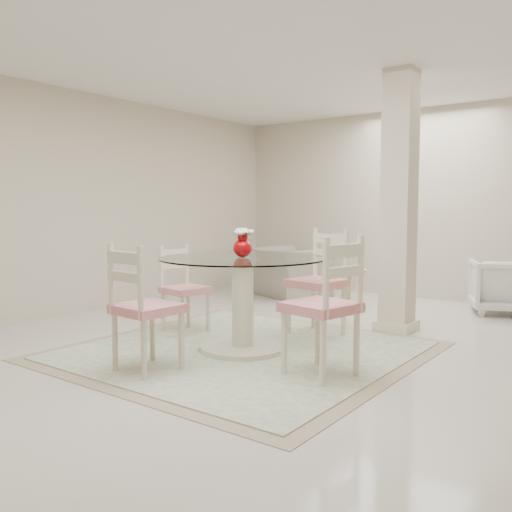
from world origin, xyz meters
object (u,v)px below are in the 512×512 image
Objects in this scene: recliner_taupe at (287,272)px; dining_chair_south at (140,299)px; dining_table at (243,304)px; armchair_white at (502,286)px; dining_chair_west at (181,282)px; dining_chair_east at (328,296)px; dining_chair_north at (321,273)px; red_vase at (243,243)px; column at (399,202)px; side_table at (348,290)px.

dining_chair_south is at bearing 126.48° from recliner_taupe.
dining_table is 3.63m from armchair_white.
dining_chair_south reaches higher than dining_chair_west.
dining_chair_north is at bearing -137.16° from dining_chair_east.
red_vase is 0.22× the size of dining_chair_north.
dining_chair_east is at bearing -13.23° from red_vase.
dining_chair_east reaches higher than dining_table.
dining_chair_west is 1.45m from dining_chair_south.
column is 1.11m from dining_chair_north.
side_table is at bearing 3.40° from armchair_white.
side_table is at bearing -85.66° from dining_chair_south.
recliner_taupe is (-1.42, 2.88, -0.63)m from red_vase.
dining_chair_east is at bearing -65.85° from side_table.
red_vase reaches higher than dining_table.
dining_chair_east reaches higher than armchair_white.
dining_table is at bearing 43.90° from armchair_white.
recliner_taupe is at bearing 116.17° from red_vase.
dining_chair_south is (-0.46, -2.00, -0.04)m from dining_chair_north.
red_vase is 0.51× the size of side_table.
dining_chair_west is 2.42m from side_table.
dining_chair_south is at bearing 46.27° from armchair_white.
dining_chair_south reaches higher than recliner_taupe.
dining_chair_south is (-0.23, -1.00, -0.39)m from red_vase.
recliner_taupe is at bearing 116.16° from dining_table.
dining_table is 1.24× the size of dining_chair_north.
column is at bearing 58.75° from dining_chair_north.
dining_chair_west reaches higher than armchair_white.
dining_table is at bearing -92.24° from dining_chair_east.
dining_table is 1.05m from dining_chair_east.
dining_chair_north is at bearing -49.32° from dining_chair_west.
dining_chair_east reaches higher than dining_chair_north.
dining_chair_north reaches higher than dining_chair_south.
dining_table is 1.24× the size of dining_chair_east.
dining_chair_north is (-0.77, 1.24, -0.00)m from dining_chair_east.
recliner_taupe is at bearing -13.73° from armchair_white.
dining_chair_south is (-0.23, -1.00, 0.15)m from dining_table.
dining_chair_east reaches higher than side_table.
column is at bearing 45.63° from armchair_white.
recliner_taupe is 1.25m from side_table.
dining_chair_east is 3.60m from armchair_white.
column is 2.41× the size of dining_chair_south.
dining_chair_west is at bearing -141.29° from column.
dining_chair_south reaches higher than dining_table.
dining_chair_north is 1.63m from side_table.
armchair_white is at bearing -29.82° from dining_chair_west.
column is at bearing 169.98° from recliner_taupe.
side_table is (-1.23, 2.74, -0.40)m from dining_chair_east.
column is 1.73m from side_table.
column is 2.93m from dining_chair_south.
armchair_white is at bearing 66.43° from red_vase.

